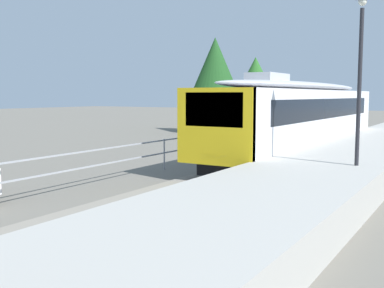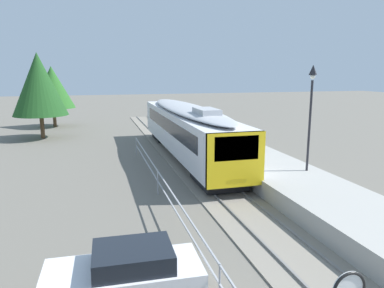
% 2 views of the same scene
% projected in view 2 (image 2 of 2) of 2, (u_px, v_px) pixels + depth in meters
% --- Properties ---
extents(ground_plane, '(160.00, 160.00, 0.00)m').
position_uv_depth(ground_plane, '(160.00, 188.00, 18.68)').
color(ground_plane, '#6B665B').
extents(track_rails, '(3.20, 60.00, 0.14)m').
position_uv_depth(track_rails, '(215.00, 183.00, 19.44)').
color(track_rails, gray).
rests_on(track_rails, ground).
extents(commuter_train, '(2.82, 18.21, 3.74)m').
position_uv_depth(commuter_train, '(187.00, 128.00, 24.79)').
color(commuter_train, silver).
rests_on(commuter_train, track_rails).
extents(station_platform, '(3.90, 60.00, 0.90)m').
position_uv_depth(station_platform, '(270.00, 171.00, 20.20)').
color(station_platform, '#A8A59E').
rests_on(station_platform, ground).
extents(platform_lamp_mid_platform, '(0.34, 0.34, 5.35)m').
position_uv_depth(platform_lamp_mid_platform, '(311.00, 98.00, 17.86)').
color(platform_lamp_mid_platform, '#232328').
rests_on(platform_lamp_mid_platform, station_platform).
extents(carpark_fence, '(0.06, 36.06, 1.25)m').
position_uv_depth(carpark_fence, '(220.00, 276.00, 8.96)').
color(carpark_fence, '#9EA0A5').
rests_on(carpark_fence, ground).
extents(parked_hatchback_white, '(4.05, 1.88, 1.53)m').
position_uv_depth(parked_hatchback_white, '(126.00, 275.00, 9.22)').
color(parked_hatchback_white, white).
rests_on(parked_hatchback_white, ground).
extents(tree_behind_carpark, '(4.72, 4.72, 7.60)m').
position_uv_depth(tree_behind_carpark, '(39.00, 84.00, 31.62)').
color(tree_behind_carpark, brown).
rests_on(tree_behind_carpark, ground).
extents(tree_behind_station_far, '(4.58, 4.58, 6.52)m').
position_uv_depth(tree_behind_station_far, '(52.00, 87.00, 38.60)').
color(tree_behind_station_far, brown).
rests_on(tree_behind_station_far, ground).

